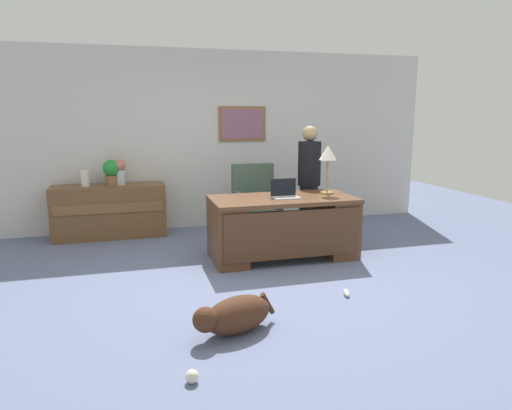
{
  "coord_description": "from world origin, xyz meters",
  "views": [
    {
      "loc": [
        -1.36,
        -4.62,
        1.76
      ],
      "look_at": [
        0.02,
        0.3,
        0.75
      ],
      "focal_mm": 32.74,
      "sensor_mm": 36.0,
      "label": 1
    }
  ],
  "objects_px": {
    "dog_lying": "(234,315)",
    "credenza": "(110,211)",
    "laptop": "(285,193)",
    "vase_with_flowers": "(120,171)",
    "desk": "(283,225)",
    "potted_plant": "(112,171)",
    "person_standing": "(309,181)",
    "armchair": "(256,205)",
    "dog_toy_ball": "(192,376)",
    "dog_toy_bone": "(346,293)",
    "vase_empty": "(85,178)",
    "desk_lamp": "(328,156)"
  },
  "relations": [
    {
      "from": "desk",
      "to": "potted_plant",
      "type": "xyz_separation_m",
      "value": [
        -2.01,
        1.61,
        0.54
      ]
    },
    {
      "from": "laptop",
      "to": "vase_with_flowers",
      "type": "distance_m",
      "value": 2.51
    },
    {
      "from": "armchair",
      "to": "dog_toy_bone",
      "type": "bearing_deg",
      "value": -83.12
    },
    {
      "from": "armchair",
      "to": "potted_plant",
      "type": "bearing_deg",
      "value": 161.81
    },
    {
      "from": "dog_lying",
      "to": "vase_with_flowers",
      "type": "height_order",
      "value": "vase_with_flowers"
    },
    {
      "from": "person_standing",
      "to": "dog_toy_ball",
      "type": "distance_m",
      "value": 3.95
    },
    {
      "from": "person_standing",
      "to": "vase_empty",
      "type": "relative_size",
      "value": 7.13
    },
    {
      "from": "armchair",
      "to": "person_standing",
      "type": "distance_m",
      "value": 0.82
    },
    {
      "from": "credenza",
      "to": "armchair",
      "type": "bearing_deg",
      "value": -17.65
    },
    {
      "from": "person_standing",
      "to": "dog_toy_bone",
      "type": "bearing_deg",
      "value": -101.99
    },
    {
      "from": "dog_toy_bone",
      "to": "laptop",
      "type": "bearing_deg",
      "value": 98.07
    },
    {
      "from": "desk",
      "to": "desk_lamp",
      "type": "bearing_deg",
      "value": 10.12
    },
    {
      "from": "person_standing",
      "to": "laptop",
      "type": "distance_m",
      "value": 1.03
    },
    {
      "from": "desk",
      "to": "dog_toy_bone",
      "type": "height_order",
      "value": "desk"
    },
    {
      "from": "vase_empty",
      "to": "dog_toy_ball",
      "type": "bearing_deg",
      "value": -77.38
    },
    {
      "from": "laptop",
      "to": "potted_plant",
      "type": "height_order",
      "value": "potted_plant"
    },
    {
      "from": "vase_empty",
      "to": "dog_toy_ball",
      "type": "height_order",
      "value": "vase_empty"
    },
    {
      "from": "credenza",
      "to": "dog_toy_bone",
      "type": "relative_size",
      "value": 9.2
    },
    {
      "from": "desk",
      "to": "credenza",
      "type": "relative_size",
      "value": 1.12
    },
    {
      "from": "credenza",
      "to": "dog_lying",
      "type": "bearing_deg",
      "value": -73.2
    },
    {
      "from": "dog_lying",
      "to": "dog_toy_ball",
      "type": "bearing_deg",
      "value": -124.72
    },
    {
      "from": "credenza",
      "to": "vase_empty",
      "type": "height_order",
      "value": "vase_empty"
    },
    {
      "from": "dog_toy_ball",
      "to": "dog_toy_bone",
      "type": "distance_m",
      "value": 2.0
    },
    {
      "from": "dog_lying",
      "to": "laptop",
      "type": "bearing_deg",
      "value": 59.8
    },
    {
      "from": "vase_with_flowers",
      "to": "dog_toy_ball",
      "type": "height_order",
      "value": "vase_with_flowers"
    },
    {
      "from": "laptop",
      "to": "dog_toy_ball",
      "type": "height_order",
      "value": "laptop"
    },
    {
      "from": "laptop",
      "to": "vase_with_flowers",
      "type": "xyz_separation_m",
      "value": [
        -1.92,
        1.62,
        0.15
      ]
    },
    {
      "from": "vase_empty",
      "to": "dog_toy_bone",
      "type": "bearing_deg",
      "value": -48.78
    },
    {
      "from": "armchair",
      "to": "vase_with_flowers",
      "type": "bearing_deg",
      "value": 160.77
    },
    {
      "from": "dog_lying",
      "to": "laptop",
      "type": "distance_m",
      "value": 2.19
    },
    {
      "from": "armchair",
      "to": "dog_lying",
      "type": "height_order",
      "value": "armchair"
    },
    {
      "from": "dog_lying",
      "to": "dog_toy_ball",
      "type": "height_order",
      "value": "dog_lying"
    },
    {
      "from": "person_standing",
      "to": "vase_with_flowers",
      "type": "bearing_deg",
      "value": 162.5
    },
    {
      "from": "credenza",
      "to": "armchair",
      "type": "relative_size",
      "value": 1.49
    },
    {
      "from": "vase_with_flowers",
      "to": "desk",
      "type": "bearing_deg",
      "value": -40.29
    },
    {
      "from": "armchair",
      "to": "vase_with_flowers",
      "type": "distance_m",
      "value": 1.99
    },
    {
      "from": "desk",
      "to": "vase_empty",
      "type": "xyz_separation_m",
      "value": [
        -2.38,
        1.61,
        0.46
      ]
    },
    {
      "from": "laptop",
      "to": "vase_with_flowers",
      "type": "bearing_deg",
      "value": 139.84
    },
    {
      "from": "desk",
      "to": "potted_plant",
      "type": "height_order",
      "value": "potted_plant"
    },
    {
      "from": "armchair",
      "to": "dog_toy_ball",
      "type": "distance_m",
      "value": 3.71
    },
    {
      "from": "vase_with_flowers",
      "to": "laptop",
      "type": "bearing_deg",
      "value": -40.16
    },
    {
      "from": "credenza",
      "to": "vase_empty",
      "type": "bearing_deg",
      "value": 179.73
    },
    {
      "from": "laptop",
      "to": "desk_lamp",
      "type": "bearing_deg",
      "value": 10.79
    },
    {
      "from": "armchair",
      "to": "potted_plant",
      "type": "distance_m",
      "value": 2.1
    },
    {
      "from": "dog_lying",
      "to": "credenza",
      "type": "bearing_deg",
      "value": 106.8
    },
    {
      "from": "person_standing",
      "to": "potted_plant",
      "type": "relative_size",
      "value": 4.41
    },
    {
      "from": "person_standing",
      "to": "laptop",
      "type": "relative_size",
      "value": 4.96
    },
    {
      "from": "desk",
      "to": "dog_lying",
      "type": "distance_m",
      "value": 2.11
    },
    {
      "from": "credenza",
      "to": "laptop",
      "type": "xyz_separation_m",
      "value": [
        2.09,
        -1.62,
        0.43
      ]
    },
    {
      "from": "vase_with_flowers",
      "to": "potted_plant",
      "type": "bearing_deg",
      "value": 180.0
    }
  ]
}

